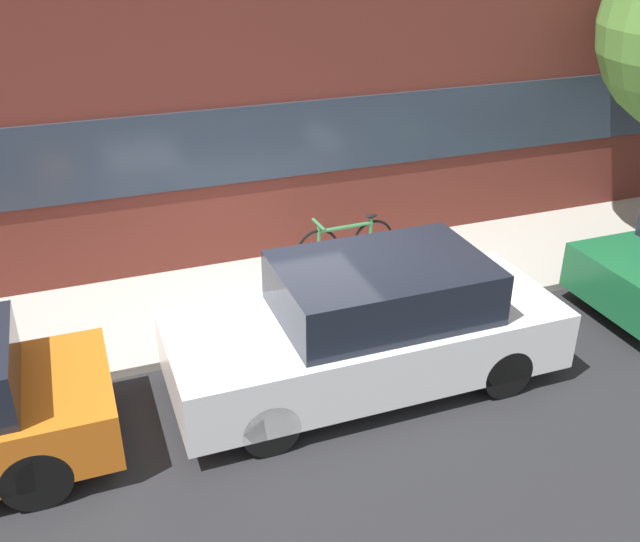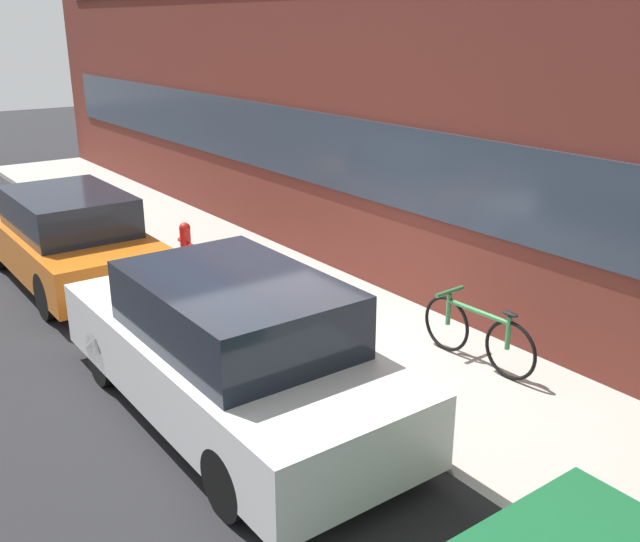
# 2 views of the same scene
# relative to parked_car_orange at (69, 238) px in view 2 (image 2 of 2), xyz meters

# --- Properties ---
(ground_plane) EXTENTS (56.00, 56.00, 0.00)m
(ground_plane) POSITION_rel_parked_car_orange_xyz_m (4.17, 1.05, -0.70)
(ground_plane) COLOR #232326
(sidewalk_strip) EXTENTS (28.00, 2.35, 0.11)m
(sidewalk_strip) POSITION_rel_parked_car_orange_xyz_m (4.17, 2.22, -0.65)
(sidewalk_strip) COLOR #A8A399
(sidewalk_strip) RESTS_ON ground_plane
(parked_car_orange) EXTENTS (4.12, 1.64, 1.42)m
(parked_car_orange) POSITION_rel_parked_car_orange_xyz_m (0.00, 0.00, 0.00)
(parked_car_orange) COLOR #D16619
(parked_car_orange) RESTS_ON ground_plane
(parked_car_white) EXTENTS (4.43, 1.74, 1.51)m
(parked_car_white) POSITION_rel_parked_car_orange_xyz_m (4.85, -0.00, 0.04)
(parked_car_white) COLOR silver
(parked_car_white) RESTS_ON ground_plane
(fire_hydrant) EXTENTS (0.44, 0.25, 0.67)m
(fire_hydrant) POSITION_rel_parked_car_orange_xyz_m (0.53, 1.64, -0.25)
(fire_hydrant) COLOR red
(fire_hydrant) RESTS_ON sidewalk_strip
(bicycle) EXTENTS (1.57, 0.44, 0.76)m
(bicycle) POSITION_rel_parked_car_orange_xyz_m (5.65, 2.68, -0.21)
(bicycle) COLOR black
(bicycle) RESTS_ON sidewalk_strip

